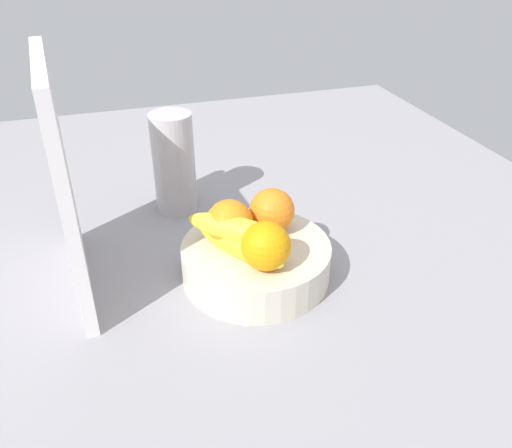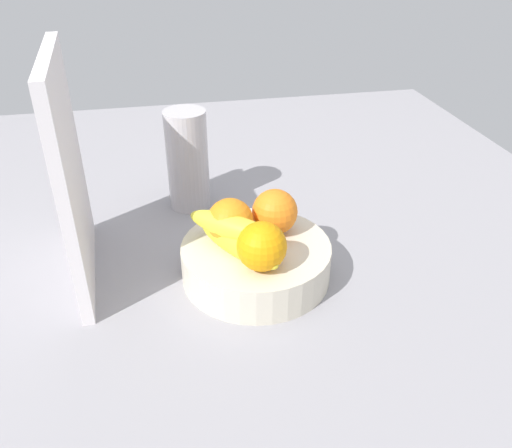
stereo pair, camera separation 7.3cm
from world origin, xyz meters
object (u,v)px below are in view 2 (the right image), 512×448
orange_center (262,246)px  thermos_tumbler (188,160)px  fruit_bowl (256,261)px  orange_front_left (275,212)px  banana_bunch (237,236)px  cutting_board (70,174)px  orange_front_right (230,221)px

orange_center → thermos_tumbler: (32.71, 7.98, 0.04)cm
fruit_bowl → orange_front_left: size_ratio=3.22×
fruit_bowl → thermos_tumbler: bearing=17.3°
banana_bunch → thermos_tumbler: bearing=10.1°
orange_front_left → banana_bunch: (-5.07, 7.15, -0.65)cm
banana_bunch → thermos_tumbler: 28.67cm
orange_front_left → thermos_tumbler: 26.16cm
orange_front_left → cutting_board: cutting_board is taller
fruit_bowl → thermos_tumbler: size_ratio=1.21×
orange_center → thermos_tumbler: 33.67cm
fruit_bowl → thermos_tumbler: 28.82cm
fruit_bowl → cutting_board: (7.15, 27.29, 14.91)cm
orange_center → banana_bunch: bearing=33.2°
orange_front_right → banana_bunch: 3.56cm
orange_front_right → cutting_board: bearing=77.6°
orange_center → banana_bunch: (4.49, 2.94, -0.65)cm
orange_center → thermos_tumbler: bearing=13.7°
orange_front_left → cutting_board: bearing=83.4°
banana_bunch → orange_center: bearing=-146.8°
thermos_tumbler → fruit_bowl: bearing=-162.7°
orange_front_right → cutting_board: 25.40cm
fruit_bowl → orange_center: (-5.99, 0.35, 6.84)cm
orange_front_right → cutting_board: cutting_board is taller
orange_center → banana_bunch: orange_center is taller
fruit_bowl → cutting_board: 31.91cm
orange_front_left → orange_center: same height
orange_center → fruit_bowl: bearing=-3.3°
orange_front_right → banana_bunch: (-3.46, -0.47, -0.65)cm
orange_front_right → cutting_board: size_ratio=0.21×
cutting_board → orange_center: bearing=-119.6°
fruit_bowl → orange_front_right: bearing=62.5°
fruit_bowl → cutting_board: bearing=75.3°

